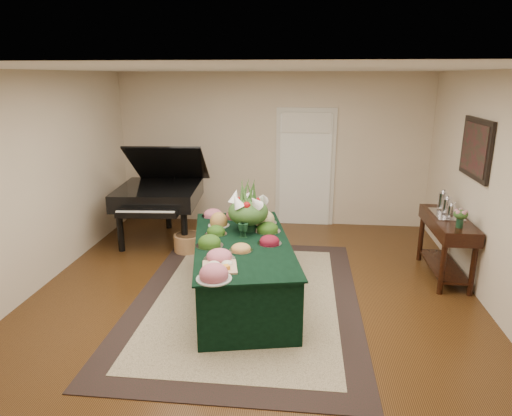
# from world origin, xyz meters

# --- Properties ---
(ground) EXTENTS (6.00, 6.00, 0.00)m
(ground) POSITION_xyz_m (0.00, 0.00, 0.00)
(ground) COLOR black
(ground) RESTS_ON ground
(area_rug) EXTENTS (2.70, 3.79, 0.01)m
(area_rug) POSITION_xyz_m (-0.08, -0.10, 0.01)
(area_rug) COLOR black
(area_rug) RESTS_ON ground
(kitchen_doorway) EXTENTS (1.05, 0.07, 2.10)m
(kitchen_doorway) POSITION_xyz_m (0.60, 2.97, 1.02)
(kitchen_doorway) COLOR beige
(kitchen_doorway) RESTS_ON ground
(buffet_table) EXTENTS (1.56, 2.51, 0.74)m
(buffet_table) POSITION_xyz_m (-0.13, -0.07, 0.38)
(buffet_table) COLOR black
(buffet_table) RESTS_ON ground
(food_platters) EXTENTS (1.16, 2.43, 0.14)m
(food_platters) POSITION_xyz_m (-0.23, 0.08, 0.79)
(food_platters) COLOR #A4ADA4
(food_platters) RESTS_ON buffet_table
(cutting_board) EXTENTS (0.41, 0.41, 0.10)m
(cutting_board) POSITION_xyz_m (-0.25, -0.86, 0.78)
(cutting_board) COLOR tan
(cutting_board) RESTS_ON buffet_table
(green_goblets) EXTENTS (0.13, 0.11, 0.18)m
(green_goblets) POSITION_xyz_m (-0.13, 0.07, 0.83)
(green_goblets) COLOR black
(green_goblets) RESTS_ON buffet_table
(floral_centerpiece) EXTENTS (0.53, 0.53, 0.53)m
(floral_centerpiece) POSITION_xyz_m (-0.10, 0.33, 1.06)
(floral_centerpiece) COLOR black
(floral_centerpiece) RESTS_ON buffet_table
(grand_piano) EXTENTS (1.47, 1.64, 1.61)m
(grand_piano) POSITION_xyz_m (-1.74, 1.85, 0.79)
(grand_piano) COLOR black
(grand_piano) RESTS_ON ground
(wicker_basket) EXTENTS (0.43, 0.43, 0.27)m
(wicker_basket) POSITION_xyz_m (-1.18, 1.39, 0.13)
(wicker_basket) COLOR #A57042
(wicker_basket) RESTS_ON ground
(mahogany_sideboard) EXTENTS (0.45, 1.30, 0.84)m
(mahogany_sideboard) POSITION_xyz_m (2.49, 0.85, 0.65)
(mahogany_sideboard) COLOR black
(mahogany_sideboard) RESTS_ON ground
(tea_service) EXTENTS (0.34, 0.58, 0.30)m
(tea_service) POSITION_xyz_m (2.50, 1.01, 0.95)
(tea_service) COLOR silver
(tea_service) RESTS_ON mahogany_sideboard
(pink_bouquet) EXTENTS (0.19, 0.19, 0.24)m
(pink_bouquet) POSITION_xyz_m (2.50, 0.44, 1.00)
(pink_bouquet) COLOR black
(pink_bouquet) RESTS_ON mahogany_sideboard
(wall_painting) EXTENTS (0.05, 0.95, 0.75)m
(wall_painting) POSITION_xyz_m (2.72, 0.85, 1.75)
(wall_painting) COLOR black
(wall_painting) RESTS_ON ground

